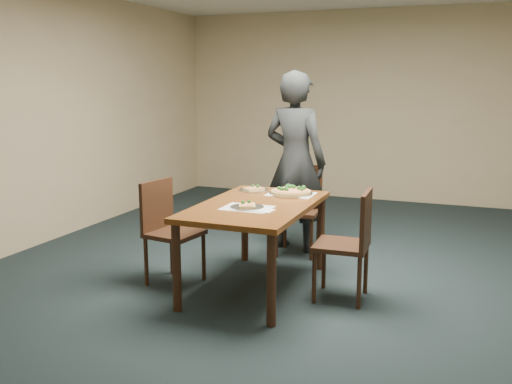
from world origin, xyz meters
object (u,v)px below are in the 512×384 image
(slice_plate_near, at_px, (247,206))
(diner, at_px, (295,162))
(chair_left, at_px, (167,225))
(chair_far, at_px, (300,204))
(chair_right, at_px, (351,239))
(slice_plate_far, at_px, (254,189))
(dining_table, at_px, (256,214))
(pizza_pan, at_px, (291,192))

(slice_plate_near, bearing_deg, diner, 91.87)
(chair_left, xyz_separation_m, diner, (0.74, 1.39, 0.42))
(chair_far, xyz_separation_m, diner, (-0.09, 0.10, 0.42))
(chair_right, relative_size, slice_plate_far, 3.25)
(chair_far, distance_m, chair_right, 1.37)
(slice_plate_far, bearing_deg, chair_right, -25.17)
(chair_far, relative_size, slice_plate_near, 3.25)
(dining_table, height_order, chair_left, chair_left)
(chair_right, height_order, diner, diner)
(diner, bearing_deg, slice_plate_far, 87.85)
(slice_plate_near, bearing_deg, chair_left, 175.65)
(diner, bearing_deg, chair_far, 142.06)
(dining_table, height_order, slice_plate_near, slice_plate_near)
(chair_left, bearing_deg, slice_plate_far, -32.28)
(chair_left, bearing_deg, diner, -19.53)
(dining_table, relative_size, chair_right, 1.65)
(chair_left, height_order, chair_right, same)
(dining_table, distance_m, slice_plate_far, 0.59)
(diner, bearing_deg, pizza_pan, 116.13)
(dining_table, bearing_deg, diner, 92.44)
(slice_plate_far, bearing_deg, chair_left, -130.82)
(diner, height_order, slice_plate_near, diner)
(slice_plate_near, bearing_deg, slice_plate_far, 107.34)
(dining_table, bearing_deg, chair_right, 2.92)
(diner, bearing_deg, slice_plate_near, 103.16)
(chair_right, bearing_deg, slice_plate_far, -117.57)
(chair_far, distance_m, pizza_pan, 0.72)
(chair_far, distance_m, slice_plate_far, 0.73)
(chair_left, bearing_deg, dining_table, -72.68)
(dining_table, bearing_deg, slice_plate_far, 113.38)
(diner, relative_size, slice_plate_far, 6.70)
(chair_far, relative_size, pizza_pan, 2.27)
(chair_far, xyz_separation_m, slice_plate_near, (-0.04, -1.35, 0.25))
(chair_far, bearing_deg, slice_plate_far, -116.90)
(pizza_pan, bearing_deg, dining_table, -106.60)
(chair_left, relative_size, diner, 0.49)
(chair_right, relative_size, pizza_pan, 2.27)
(dining_table, bearing_deg, chair_left, -171.22)
(diner, bearing_deg, dining_table, 103.73)
(chair_far, height_order, chair_right, same)
(chair_far, bearing_deg, slice_plate_near, -96.15)
(chair_far, bearing_deg, chair_right, -59.75)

